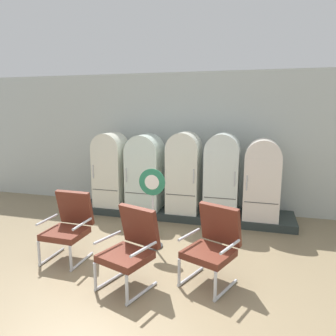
{
  "coord_description": "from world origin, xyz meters",
  "views": [
    {
      "loc": [
        1.44,
        -3.28,
        2.27
      ],
      "look_at": [
        -0.26,
        2.75,
        1.08
      ],
      "focal_mm": 33.7,
      "sensor_mm": 36.0,
      "label": 1
    }
  ],
  "objects_px": {
    "refrigerator_4": "(262,177)",
    "armchair_right": "(213,243)",
    "armchair_left": "(69,224)",
    "refrigerator_3": "(222,172)",
    "refrigerator_2": "(184,170)",
    "sign_stand": "(153,211)",
    "refrigerator_0": "(111,167)",
    "armchair_center": "(131,245)",
    "refrigerator_1": "(145,169)"
  },
  "relations": [
    {
      "from": "refrigerator_4",
      "to": "armchair_center",
      "type": "height_order",
      "value": "refrigerator_4"
    },
    {
      "from": "refrigerator_2",
      "to": "sign_stand",
      "type": "bearing_deg",
      "value": -96.5
    },
    {
      "from": "refrigerator_2",
      "to": "refrigerator_1",
      "type": "bearing_deg",
      "value": 178.09
    },
    {
      "from": "refrigerator_3",
      "to": "armchair_left",
      "type": "distance_m",
      "value": 3.05
    },
    {
      "from": "sign_stand",
      "to": "armchair_left",
      "type": "bearing_deg",
      "value": -148.48
    },
    {
      "from": "refrigerator_3",
      "to": "armchair_center",
      "type": "xyz_separation_m",
      "value": [
        -0.86,
        -2.65,
        -0.48
      ]
    },
    {
      "from": "refrigerator_0",
      "to": "armchair_left",
      "type": "bearing_deg",
      "value": -80.77
    },
    {
      "from": "refrigerator_1",
      "to": "armchair_right",
      "type": "bearing_deg",
      "value": -52.76
    },
    {
      "from": "refrigerator_4",
      "to": "sign_stand",
      "type": "distance_m",
      "value": 2.31
    },
    {
      "from": "refrigerator_1",
      "to": "armchair_right",
      "type": "relative_size",
      "value": 1.55
    },
    {
      "from": "refrigerator_2",
      "to": "sign_stand",
      "type": "relative_size",
      "value": 1.24
    },
    {
      "from": "refrigerator_1",
      "to": "armchair_left",
      "type": "bearing_deg",
      "value": -101.01
    },
    {
      "from": "armchair_right",
      "to": "refrigerator_4",
      "type": "bearing_deg",
      "value": 74.86
    },
    {
      "from": "refrigerator_0",
      "to": "refrigerator_1",
      "type": "xyz_separation_m",
      "value": [
        0.79,
        0.02,
        -0.02
      ]
    },
    {
      "from": "refrigerator_1",
      "to": "armchair_right",
      "type": "xyz_separation_m",
      "value": [
        1.77,
        -2.33,
        -0.44
      ]
    },
    {
      "from": "refrigerator_2",
      "to": "armchair_left",
      "type": "height_order",
      "value": "refrigerator_2"
    },
    {
      "from": "armchair_left",
      "to": "armchair_right",
      "type": "bearing_deg",
      "value": -2.55
    },
    {
      "from": "refrigerator_1",
      "to": "refrigerator_2",
      "type": "bearing_deg",
      "value": -1.91
    },
    {
      "from": "refrigerator_4",
      "to": "sign_stand",
      "type": "height_order",
      "value": "refrigerator_4"
    },
    {
      "from": "refrigerator_0",
      "to": "refrigerator_4",
      "type": "relative_size",
      "value": 1.03
    },
    {
      "from": "refrigerator_1",
      "to": "refrigerator_3",
      "type": "relative_size",
      "value": 0.96
    },
    {
      "from": "refrigerator_4",
      "to": "armchair_right",
      "type": "distance_m",
      "value": 2.42
    },
    {
      "from": "refrigerator_3",
      "to": "armchair_right",
      "type": "height_order",
      "value": "refrigerator_3"
    },
    {
      "from": "refrigerator_0",
      "to": "armchair_center",
      "type": "bearing_deg",
      "value": -59.73
    },
    {
      "from": "armchair_right",
      "to": "sign_stand",
      "type": "distance_m",
      "value": 1.34
    },
    {
      "from": "armchair_left",
      "to": "armchair_right",
      "type": "xyz_separation_m",
      "value": [
        2.2,
        -0.1,
        0.0
      ]
    },
    {
      "from": "armchair_right",
      "to": "sign_stand",
      "type": "xyz_separation_m",
      "value": [
        -1.09,
        0.78,
        0.08
      ]
    },
    {
      "from": "armchair_right",
      "to": "armchair_center",
      "type": "xyz_separation_m",
      "value": [
        -1.0,
        -0.36,
        0.0
      ]
    },
    {
      "from": "refrigerator_4",
      "to": "armchair_center",
      "type": "distance_m",
      "value": 3.14
    },
    {
      "from": "refrigerator_3",
      "to": "armchair_left",
      "type": "xyz_separation_m",
      "value": [
        -2.06,
        -2.2,
        -0.48
      ]
    },
    {
      "from": "refrigerator_3",
      "to": "refrigerator_1",
      "type": "bearing_deg",
      "value": 178.91
    },
    {
      "from": "armchair_left",
      "to": "refrigerator_2",
      "type": "bearing_deg",
      "value": 59.71
    },
    {
      "from": "armchair_center",
      "to": "sign_stand",
      "type": "xyz_separation_m",
      "value": [
        -0.09,
        1.14,
        0.08
      ]
    },
    {
      "from": "armchair_center",
      "to": "refrigerator_4",
      "type": "bearing_deg",
      "value": 58.56
    },
    {
      "from": "refrigerator_1",
      "to": "armchair_center",
      "type": "relative_size",
      "value": 1.55
    },
    {
      "from": "refrigerator_3",
      "to": "refrigerator_4",
      "type": "distance_m",
      "value": 0.77
    },
    {
      "from": "armchair_left",
      "to": "refrigerator_4",
      "type": "bearing_deg",
      "value": 37.91
    },
    {
      "from": "refrigerator_0",
      "to": "armchair_right",
      "type": "bearing_deg",
      "value": -42.04
    },
    {
      "from": "sign_stand",
      "to": "refrigerator_4",
      "type": "bearing_deg",
      "value": 41.55
    },
    {
      "from": "refrigerator_0",
      "to": "refrigerator_1",
      "type": "height_order",
      "value": "refrigerator_0"
    },
    {
      "from": "refrigerator_1",
      "to": "refrigerator_4",
      "type": "bearing_deg",
      "value": -0.73
    },
    {
      "from": "refrigerator_0",
      "to": "refrigerator_2",
      "type": "height_order",
      "value": "refrigerator_2"
    },
    {
      "from": "refrigerator_2",
      "to": "refrigerator_4",
      "type": "relative_size",
      "value": 1.07
    },
    {
      "from": "armchair_right",
      "to": "refrigerator_0",
      "type": "bearing_deg",
      "value": 137.96
    },
    {
      "from": "armchair_center",
      "to": "refrigerator_1",
      "type": "bearing_deg",
      "value": 105.9
    },
    {
      "from": "refrigerator_0",
      "to": "refrigerator_2",
      "type": "distance_m",
      "value": 1.64
    },
    {
      "from": "refrigerator_3",
      "to": "refrigerator_2",
      "type": "bearing_deg",
      "value": 179.81
    },
    {
      "from": "refrigerator_2",
      "to": "armchair_left",
      "type": "relative_size",
      "value": 1.61
    },
    {
      "from": "refrigerator_2",
      "to": "armchair_left",
      "type": "bearing_deg",
      "value": -120.29
    },
    {
      "from": "refrigerator_0",
      "to": "sign_stand",
      "type": "relative_size",
      "value": 1.2
    }
  ]
}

